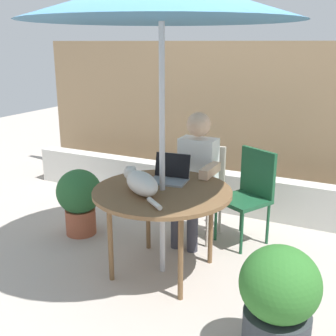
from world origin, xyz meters
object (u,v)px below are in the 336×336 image
(person_seated, at_px, (195,171))
(potted_plant_near_fence, at_px, (79,198))
(patio_table, at_px, (162,196))
(potted_plant_by_chair, at_px, (278,302))
(cat, at_px, (141,183))
(chair_occupied, at_px, (201,184))
(laptop, at_px, (171,173))
(chair_empty, at_px, (250,189))

(person_seated, bearing_deg, potted_plant_near_fence, -160.10)
(patio_table, relative_size, potted_plant_by_chair, 1.51)
(cat, bearing_deg, chair_occupied, 83.15)
(potted_plant_near_fence, distance_m, potted_plant_by_chair, 2.28)
(laptop, height_order, potted_plant_by_chair, laptop)
(chair_empty, relative_size, cat, 1.65)
(chair_occupied, xyz_separation_m, potted_plant_near_fence, (-1.05, -0.54, -0.14))
(chair_empty, distance_m, laptop, 0.85)
(laptop, height_order, potted_plant_near_fence, laptop)
(chair_empty, height_order, laptop, laptop)
(patio_table, bearing_deg, laptop, 101.15)
(person_seated, distance_m, laptop, 0.43)
(chair_empty, xyz_separation_m, potted_plant_near_fence, (-1.51, -0.60, -0.14))
(chair_occupied, xyz_separation_m, cat, (-0.11, -0.95, 0.28))
(chair_occupied, xyz_separation_m, person_seated, (-0.00, -0.16, 0.17))
(person_seated, xyz_separation_m, laptop, (-0.05, -0.42, 0.09))
(patio_table, distance_m, laptop, 0.27)
(chair_empty, bearing_deg, person_seated, -154.74)
(chair_occupied, height_order, potted_plant_by_chair, chair_occupied)
(person_seated, bearing_deg, laptop, -96.55)
(chair_occupied, relative_size, person_seated, 0.72)
(chair_empty, bearing_deg, potted_plant_near_fence, -158.42)
(person_seated, xyz_separation_m, cat, (-0.11, -0.80, 0.11))
(chair_occupied, height_order, person_seated, person_seated)
(chair_empty, distance_m, cat, 1.20)
(potted_plant_near_fence, bearing_deg, cat, -24.01)
(potted_plant_by_chair, bearing_deg, patio_table, 150.75)
(patio_table, relative_size, cat, 2.06)
(person_seated, distance_m, potted_plant_near_fence, 1.16)
(cat, xyz_separation_m, potted_plant_near_fence, (-0.93, 0.42, -0.42))
(laptop, bearing_deg, patio_table, -78.85)
(chair_empty, bearing_deg, patio_table, -117.76)
(patio_table, height_order, chair_empty, chair_empty)
(patio_table, distance_m, potted_plant_near_fence, 1.12)
(potted_plant_near_fence, bearing_deg, laptop, -2.06)
(laptop, relative_size, potted_plant_near_fence, 0.50)
(person_seated, height_order, cat, person_seated)
(chair_empty, xyz_separation_m, cat, (-0.58, -1.01, 0.28))
(potted_plant_by_chair, bearing_deg, cat, 158.83)
(patio_table, relative_size, potted_plant_near_fence, 1.68)
(patio_table, distance_m, potted_plant_by_chair, 1.24)
(cat, bearing_deg, potted_plant_near_fence, 155.99)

